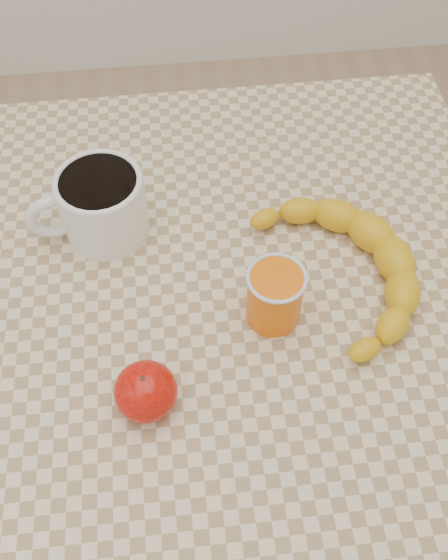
{
  "coord_description": "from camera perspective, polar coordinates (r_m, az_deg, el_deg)",
  "views": [
    {
      "loc": [
        -0.05,
        -0.45,
        1.42
      ],
      "look_at": [
        0.0,
        0.0,
        0.77
      ],
      "focal_mm": 40.0,
      "sensor_mm": 36.0,
      "label": 1
    }
  ],
  "objects": [
    {
      "name": "table",
      "position": [
        0.88,
        0.0,
        -3.89
      ],
      "size": [
        0.8,
        0.8,
        0.75
      ],
      "color": "beige",
      "rests_on": "ground"
    },
    {
      "name": "apple",
      "position": [
        0.71,
        -7.17,
        -10.07
      ],
      "size": [
        0.08,
        0.08,
        0.07
      ],
      "color": "#900604",
      "rests_on": "table"
    },
    {
      "name": "banana",
      "position": [
        0.82,
        11.04,
        1.18
      ],
      "size": [
        0.34,
        0.4,
        0.05
      ],
      "primitive_type": null,
      "rotation": [
        0.0,
        0.0,
        0.22
      ],
      "color": "gold",
      "rests_on": "table"
    },
    {
      "name": "coffee_mug",
      "position": [
        0.85,
        -11.26,
        6.86
      ],
      "size": [
        0.17,
        0.13,
        0.1
      ],
      "color": "white",
      "rests_on": "table"
    },
    {
      "name": "orange_juice_glass",
      "position": [
        0.75,
        4.65,
        -1.44
      ],
      "size": [
        0.07,
        0.07,
        0.08
      ],
      "color": "#E96107",
      "rests_on": "table"
    },
    {
      "name": "ground",
      "position": [
        1.49,
        0.0,
        -16.97
      ],
      "size": [
        3.0,
        3.0,
        0.0
      ],
      "primitive_type": "plane",
      "color": "tan",
      "rests_on": "ground"
    }
  ]
}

